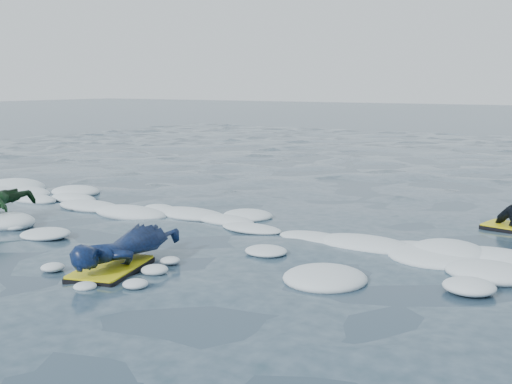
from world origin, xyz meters
TOP-DOWN VIEW (x-y plane):
  - ground at (0.00, 0.00)m, footprint 120.00×120.00m
  - foam_band at (0.00, 1.03)m, footprint 12.00×3.10m
  - prone_woman_unit at (0.87, -0.96)m, footprint 0.90×1.72m

SIDE VIEW (x-z plane):
  - ground at x=0.00m, z-range 0.00..0.00m
  - foam_band at x=0.00m, z-range -0.15..0.15m
  - prone_woman_unit at x=0.87m, z-range 0.01..0.44m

